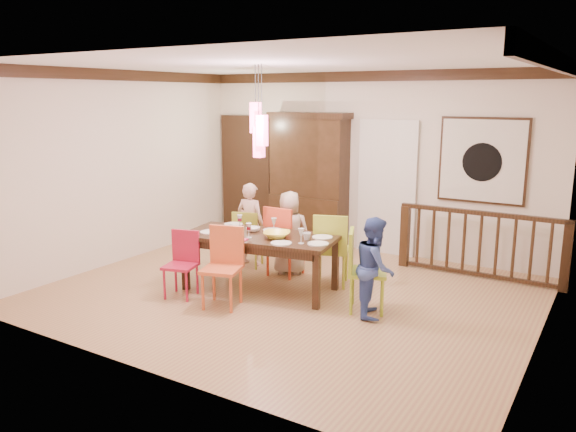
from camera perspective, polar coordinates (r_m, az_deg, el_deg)
The scene contains 37 objects.
floor at distance 7.39m, azimuth 0.02°, elevation -7.83°, with size 6.00×6.00×0.00m, color #A36F4F.
ceiling at distance 6.95m, azimuth 0.02°, elevation 15.25°, with size 6.00×6.00×0.00m, color white.
wall_back at distance 9.23m, azimuth 8.15°, elevation 5.34°, with size 6.00×6.00×0.00m, color silver.
wall_left at distance 8.95m, azimuth -16.69°, elevation 4.74°, with size 5.00×5.00×0.00m, color silver.
wall_right at distance 6.06m, azimuth 25.05°, elevation 0.78°, with size 5.00×5.00×0.00m, color silver.
crown_molding at distance 6.95m, azimuth 0.02°, elevation 14.59°, with size 6.00×5.00×0.16m, color black, non-canonical shape.
panel_door at distance 10.42m, azimuth -4.27°, elevation 3.98°, with size 1.04×0.07×2.24m, color black.
white_doorway at distance 9.13m, azimuth 10.00°, elevation 2.67°, with size 0.97×0.05×2.22m, color silver.
painting at distance 8.64m, azimuth 19.15°, elevation 5.33°, with size 1.25×0.06×1.25m.
pendant_cluster at distance 7.11m, azimuth -2.97°, elevation 8.76°, with size 0.27×0.21×1.14m.
dining_table at distance 7.34m, azimuth -2.85°, elevation -2.58°, with size 2.11×1.20×0.75m.
chair_far_left at distance 8.42m, azimuth -4.01°, elevation -1.86°, with size 0.48×0.48×0.86m.
chair_far_mid at distance 7.97m, azimuth -0.25°, elevation -1.98°, with size 0.46×0.46×1.01m.
chair_far_right at distance 7.58m, azimuth 4.48°, elevation -2.81°, with size 0.58×0.58×1.00m.
chair_near_left at distance 7.25m, azimuth -10.90°, elevation -4.46°, with size 0.46×0.46×0.84m.
chair_near_mid at distance 6.82m, azimuth -6.78°, elevation -4.73°, with size 0.55×0.55×0.97m.
chair_end_right at distance 6.71m, azimuth 8.10°, elevation -4.99°, with size 0.58×0.58×0.98m.
china_hutch at distance 9.53m, azimuth 2.14°, elevation 3.72°, with size 1.42×0.46×2.25m.
balustrade at distance 8.30m, azimuth 18.93°, elevation -2.63°, with size 2.31×0.12×0.96m.
person_far_left at distance 8.48m, azimuth -3.82°, elevation -0.81°, with size 0.46×0.30×1.26m, color #FFC9C2.
person_far_mid at distance 8.03m, azimuth 0.16°, elevation -1.71°, with size 0.59×0.38×1.20m, color tan.
person_end_right at distance 6.58m, azimuth 8.82°, elevation -5.12°, with size 0.57×0.44×1.17m, color #3B53A5.
serving_bowl at distance 7.13m, azimuth -1.15°, elevation -1.92°, with size 0.34×0.34×0.08m, color yellow.
small_bowl at distance 7.48m, azimuth -3.56°, elevation -1.36°, with size 0.19×0.19×0.06m, color white.
cup_left at distance 7.44m, azimuth -5.97°, elevation -1.31°, with size 0.13×0.13×0.10m, color silver.
cup_right at distance 7.04m, azimuth 1.94°, elevation -2.07°, with size 0.10×0.10×0.09m, color silver.
plate_far_left at distance 7.89m, azimuth -5.56°, elevation -0.84°, with size 0.26×0.26×0.01m, color white.
plate_far_mid at distance 7.52m, azimuth -1.56°, elevation -1.45°, with size 0.26×0.26×0.01m, color white.
plate_far_right at distance 7.16m, azimuth 3.51°, elevation -2.16°, with size 0.26×0.26×0.01m, color white.
plate_near_left at distance 7.49m, azimuth -7.95°, elevation -1.62°, with size 0.26×0.26×0.01m, color white.
plate_near_mid at distance 6.86m, azimuth -0.69°, elevation -2.78°, with size 0.26×0.26×0.01m, color white.
plate_end_right at distance 6.85m, azimuth 3.06°, elevation -2.82°, with size 0.26×0.26×0.01m, color white.
wine_glass_a at distance 7.65m, azimuth -4.93°, elevation -0.58°, with size 0.08×0.08×0.19m, color #590C19, non-canonical shape.
wine_glass_b at distance 7.43m, azimuth -1.44°, elevation -0.92°, with size 0.08×0.08×0.19m, color silver, non-canonical shape.
wine_glass_c at distance 7.14m, azimuth -4.00°, elevation -1.48°, with size 0.08×0.08×0.19m, color #590C19, non-canonical shape.
wine_glass_d at distance 6.85m, azimuth 1.34°, elevation -2.04°, with size 0.08×0.08×0.19m, color silver, non-canonical shape.
napkin at distance 7.06m, azimuth -4.94°, elevation -2.39°, with size 0.18×0.14×0.01m, color #D83359.
Camera 1 is at (3.61, -5.93, 2.52)m, focal length 35.00 mm.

